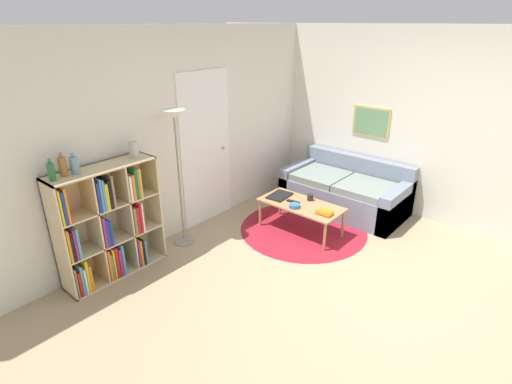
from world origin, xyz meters
name	(u,v)px	position (x,y,z in m)	size (l,w,h in m)	color
ground_plane	(375,298)	(0.00, 0.00, 0.00)	(14.00, 14.00, 0.00)	tan
wall_back	(195,133)	(0.01, 2.66, 1.29)	(7.32, 0.11, 2.60)	silver
wall_right	(367,118)	(2.18, 1.32, 1.30)	(0.08, 5.64, 2.60)	silver
rug	(303,229)	(0.75, 1.40, 0.00)	(1.72, 1.72, 0.01)	maroon
bookshelf	(106,225)	(-1.51, 2.45, 0.61)	(1.13, 0.34, 1.27)	beige
floor_lamp	(176,140)	(-0.53, 2.39, 1.36)	(0.27, 0.27, 1.71)	gray
couch	(346,191)	(1.74, 1.31, 0.27)	(0.92, 1.77, 0.75)	gray
coffee_table	(301,206)	(0.68, 1.41, 0.37)	(0.53, 1.11, 0.41)	#AD7F51
laptop	(280,196)	(0.69, 1.77, 0.42)	(0.37, 0.28, 0.02)	black
bowl	(295,206)	(0.53, 1.41, 0.43)	(0.14, 0.14, 0.05)	teal
book_stack_on_table	(325,212)	(0.61, 1.01, 0.43)	(0.13, 0.20, 0.05)	#B21E23
cup	(310,197)	(0.85, 1.38, 0.45)	(0.08, 0.08, 0.09)	#28282D
remote	(293,202)	(0.65, 1.51, 0.42)	(0.07, 0.18, 0.02)	black
bottle_left	(51,172)	(-1.94, 2.44, 1.35)	(0.06, 0.06, 0.21)	#236633
bottle_middle	(63,166)	(-1.82, 2.48, 1.36)	(0.07, 0.07, 0.23)	olive
bottle_right	(75,165)	(-1.71, 2.45, 1.35)	(0.08, 0.08, 0.21)	#6B93A3
vase_on_shelf	(134,149)	(-1.05, 2.45, 1.36)	(0.10, 0.10, 0.18)	#B7B2A8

